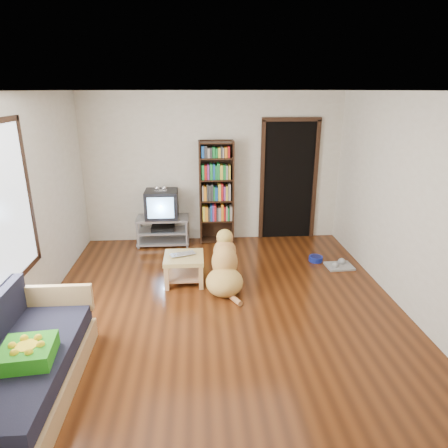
{
  "coord_description": "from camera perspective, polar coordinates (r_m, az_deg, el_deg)",
  "views": [
    {
      "loc": [
        -0.28,
        -4.43,
        2.61
      ],
      "look_at": [
        0.07,
        0.63,
        0.9
      ],
      "focal_mm": 32.0,
      "sensor_mm": 36.0,
      "label": 1
    }
  ],
  "objects": [
    {
      "name": "ground",
      "position": [
        5.15,
        -0.25,
        -11.81
      ],
      "size": [
        5.0,
        5.0,
        0.0
      ],
      "primitive_type": "plane",
      "color": "#54260E",
      "rests_on": "ground"
    },
    {
      "name": "ceiling",
      "position": [
        4.44,
        -0.3,
        18.52
      ],
      "size": [
        5.0,
        5.0,
        0.0
      ],
      "primitive_type": "plane",
      "rotation": [
        3.14,
        0.0,
        0.0
      ],
      "color": "white",
      "rests_on": "ground"
    },
    {
      "name": "wall_back",
      "position": [
        7.06,
        -1.59,
        7.95
      ],
      "size": [
        4.5,
        0.0,
        4.5
      ],
      "primitive_type": "plane",
      "rotation": [
        1.57,
        0.0,
        0.0
      ],
      "color": "beige",
      "rests_on": "ground"
    },
    {
      "name": "wall_front",
      "position": [
        2.35,
        3.77,
        -15.31
      ],
      "size": [
        4.5,
        0.0,
        4.5
      ],
      "primitive_type": "plane",
      "rotation": [
        -1.57,
        0.0,
        0.0
      ],
      "color": "beige",
      "rests_on": "ground"
    },
    {
      "name": "wall_left",
      "position": [
        5.02,
        -26.85,
        1.47
      ],
      "size": [
        0.0,
        5.0,
        5.0
      ],
      "primitive_type": "plane",
      "rotation": [
        1.57,
        0.0,
        1.57
      ],
      "color": "beige",
      "rests_on": "ground"
    },
    {
      "name": "wall_right",
      "position": [
        5.27,
        24.98,
        2.47
      ],
      "size": [
        0.0,
        5.0,
        5.0
      ],
      "primitive_type": "plane",
      "rotation": [
        1.57,
        0.0,
        -1.57
      ],
      "color": "beige",
      "rests_on": "ground"
    },
    {
      "name": "green_cushion",
      "position": [
        3.93,
        -26.22,
        -16.17
      ],
      "size": [
        0.47,
        0.47,
        0.14
      ],
      "primitive_type": "cube",
      "rotation": [
        0.0,
        0.0,
        0.1
      ],
      "color": "#31991C",
      "rests_on": "sofa"
    },
    {
      "name": "laptop",
      "position": [
        5.6,
        -5.79,
        -4.54
      ],
      "size": [
        0.41,
        0.33,
        0.03
      ],
      "primitive_type": "imported",
      "rotation": [
        0.0,
        0.0,
        0.33
      ],
      "color": "silver",
      "rests_on": "coffee_table"
    },
    {
      "name": "dog_bowl",
      "position": [
        6.58,
        12.97,
        -4.85
      ],
      "size": [
        0.22,
        0.22,
        0.08
      ],
      "primitive_type": "cylinder",
      "color": "navy",
      "rests_on": "ground"
    },
    {
      "name": "grey_rag",
      "position": [
        6.46,
        16.13,
        -5.8
      ],
      "size": [
        0.42,
        0.34,
        0.03
      ],
      "primitive_type": "cube",
      "rotation": [
        0.0,
        0.0,
        0.05
      ],
      "color": "#9A9A9A",
      "rests_on": "ground"
    },
    {
      "name": "window",
      "position": [
        4.53,
        -29.35,
        2.01
      ],
      "size": [
        0.03,
        1.46,
        1.7
      ],
      "color": "white",
      "rests_on": "wall_left"
    },
    {
      "name": "doorway",
      "position": [
        7.25,
        9.22,
        6.55
      ],
      "size": [
        1.03,
        0.05,
        2.19
      ],
      "color": "black",
      "rests_on": "wall_back"
    },
    {
      "name": "tv_stand",
      "position": [
        7.1,
        -8.7,
        -0.81
      ],
      "size": [
        0.9,
        0.45,
        0.5
      ],
      "color": "#99999E",
      "rests_on": "ground"
    },
    {
      "name": "crt_tv",
      "position": [
        6.98,
        -8.88,
        2.92
      ],
      "size": [
        0.55,
        0.52,
        0.58
      ],
      "color": "black",
      "rests_on": "tv_stand"
    },
    {
      "name": "bookshelf",
      "position": [
        6.97,
        -1.1,
        5.3
      ],
      "size": [
        0.6,
        0.3,
        1.8
      ],
      "color": "black",
      "rests_on": "ground"
    },
    {
      "name": "sofa",
      "position": [
        4.16,
        -26.99,
        -18.02
      ],
      "size": [
        0.8,
        1.8,
        0.8
      ],
      "color": "tan",
      "rests_on": "ground"
    },
    {
      "name": "coffee_table",
      "position": [
        5.68,
        -5.74,
        -5.67
      ],
      "size": [
        0.55,
        0.55,
        0.4
      ],
      "color": "tan",
      "rests_on": "ground"
    },
    {
      "name": "dog",
      "position": [
        5.48,
        0.1,
        -6.31
      ],
      "size": [
        0.55,
        0.99,
        0.81
      ],
      "color": "gold",
      "rests_on": "ground"
    }
  ]
}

